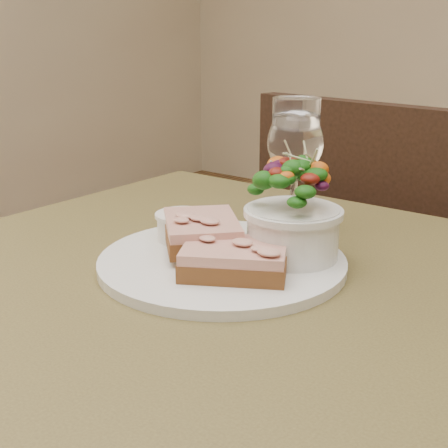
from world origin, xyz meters
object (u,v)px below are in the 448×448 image
Objects in this scene: dinner_plate at (222,262)px; wine_glass at (295,147)px; ramekin at (182,225)px; salad_bowl at (293,210)px; sandwich_front at (235,259)px; sandwich_back at (202,231)px; cafe_table at (211,354)px; chair_far at (380,364)px.

wine_glass is (0.00, 0.16, 0.12)m from dinner_plate.
salad_bowl reaches higher than ramekin.
sandwich_front is 0.98× the size of sandwich_back.
sandwich_front is at bearing -78.30° from wine_glass.
ramekin is 0.37× the size of wine_glass.
sandwich_front is 0.10m from salad_bowl.
cafe_table is at bearing -31.48° from ramekin.
ramekin is (-0.09, 0.06, 0.13)m from cafe_table.
chair_far is 6.23× the size of sandwich_front.
ramekin is (-0.05, 0.02, -0.00)m from sandwich_back.
wine_glass is (0.05, -0.50, 0.58)m from chair_far.
chair_far reaches higher than salad_bowl.
ramekin is at bearing -167.84° from salad_bowl.
sandwich_back is at bearing 138.73° from cafe_table.
sandwich_back is 1.16× the size of salad_bowl.
cafe_table is 5.45× the size of sandwich_back.
dinner_plate is 0.11m from salad_bowl.
sandwich_front is at bearing 19.10° from sandwich_back.
cafe_table is 0.13m from sandwich_front.
sandwich_back is (0.02, -0.65, 0.49)m from chair_far.
wine_glass reaches higher than sandwich_front.
salad_bowl is at bearing -58.81° from wine_glass.
ramekin is at bearing 148.52° from cafe_table.
cafe_table is at bearing 2.47° from sandwich_back.
dinner_plate is 2.04× the size of sandwich_back.
cafe_table is at bearing 157.87° from sandwich_front.
wine_glass is at bearing 92.07° from cafe_table.
wine_glass reaches higher than salad_bowl.
cafe_table is 6.30× the size of salad_bowl.
dinner_plate is (0.05, -0.66, 0.46)m from chair_far.
salad_bowl is (0.10, 0.05, 0.03)m from sandwich_back.
cafe_table is at bearing 102.26° from chair_far.
wine_glass is at bearing 119.84° from sandwich_back.
cafe_table is at bearing -75.38° from dinner_plate.
sandwich_back is at bearing 171.31° from dinner_plate.
salad_bowl is at bearing 39.22° from dinner_plate.
dinner_plate is 0.09m from ramekin.
dinner_plate is 4.57× the size of ramekin.
ramekin is (-0.08, 0.02, 0.03)m from dinner_plate.
chair_far is 7.09× the size of salad_bowl.
ramekin reaches higher than cafe_table.
dinner_plate is at bearing 35.05° from sandwich_back.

